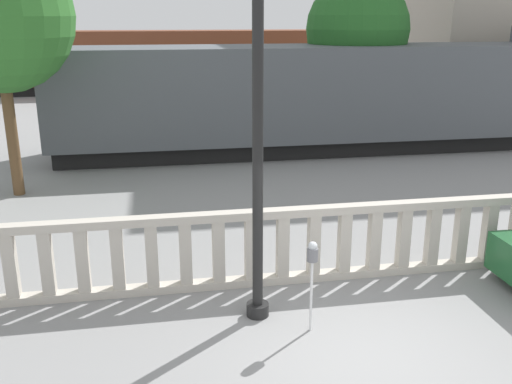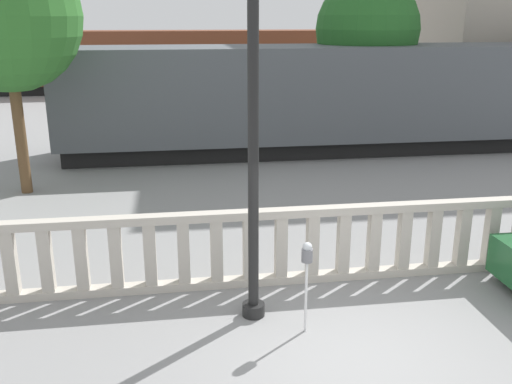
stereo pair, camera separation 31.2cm
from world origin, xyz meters
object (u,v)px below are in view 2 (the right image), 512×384
(train_far, at_px, (172,60))
(parking_meter, at_px, (307,261))
(lamppost, at_px, (253,127))
(tree_right, at_px, (6,17))
(train_near, at_px, (360,96))
(tree_left, at_px, (368,30))

(train_far, bearing_deg, parking_meter, -86.73)
(lamppost, bearing_deg, tree_right, 124.43)
(train_near, bearing_deg, parking_meter, -111.63)
(lamppost, bearing_deg, tree_left, 64.26)
(tree_left, bearing_deg, train_far, 112.16)
(tree_right, bearing_deg, tree_left, 22.88)
(parking_meter, relative_size, tree_right, 0.22)
(tree_right, bearing_deg, parking_meter, -54.15)
(parking_meter, xyz_separation_m, train_far, (-1.65, 28.94, 0.77))
(tree_left, distance_m, tree_right, 11.71)
(lamppost, relative_size, train_near, 0.29)
(train_near, bearing_deg, tree_left, 63.84)
(train_far, bearing_deg, lamppost, -88.07)
(train_near, bearing_deg, lamppost, -115.70)
(train_far, xyz_separation_m, tree_right, (-4.09, -21.00, 2.58))
(train_near, relative_size, tree_left, 3.35)
(lamppost, height_order, train_far, lamppost)
(lamppost, bearing_deg, train_near, 64.30)
(lamppost, relative_size, tree_left, 0.97)
(train_far, bearing_deg, train_near, -70.40)
(lamppost, xyz_separation_m, train_near, (5.25, 10.91, -1.12))
(parking_meter, height_order, train_near, train_near)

